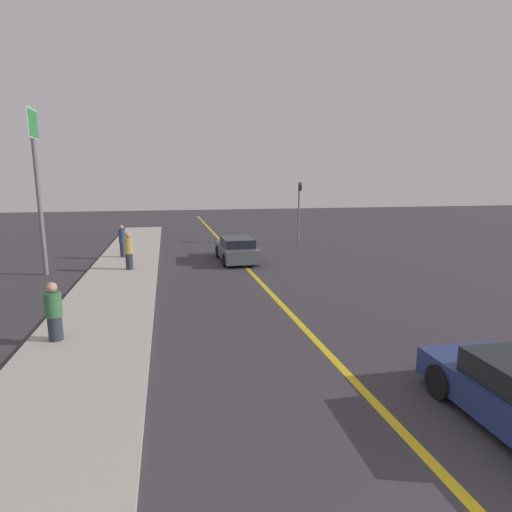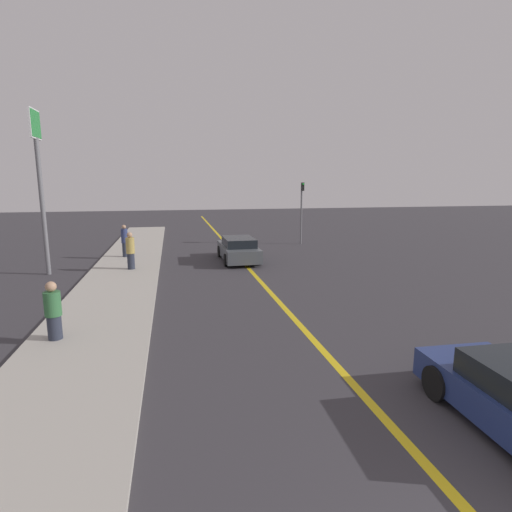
% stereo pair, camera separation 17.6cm
% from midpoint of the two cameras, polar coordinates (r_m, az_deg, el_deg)
% --- Properties ---
extents(road_center_line, '(0.20, 60.00, 0.01)m').
position_cam_midpoint_polar(road_center_line, '(20.99, -1.54, -0.98)').
color(road_center_line, gold).
rests_on(road_center_line, ground_plane).
extents(sidewalk_left, '(3.16, 35.53, 0.12)m').
position_cam_midpoint_polar(sidewalk_left, '(20.54, -17.77, -1.58)').
color(sidewalk_left, '#ADA89E').
rests_on(sidewalk_left, ground_plane).
extents(car_ahead_center, '(1.90, 4.26, 1.28)m').
position_cam_midpoint_polar(car_ahead_center, '(21.43, -2.29, 0.95)').
color(car_ahead_center, '#4C5156').
rests_on(car_ahead_center, ground_plane).
extents(pedestrian_near_curb, '(0.42, 0.42, 1.55)m').
position_cam_midpoint_polar(pedestrian_near_curb, '(11.66, -26.61, -7.06)').
color(pedestrian_near_curb, '#282D3D').
rests_on(pedestrian_near_curb, sidewalk_left).
extents(pedestrian_mid_group, '(0.40, 0.40, 1.76)m').
position_cam_midpoint_polar(pedestrian_mid_group, '(19.68, -17.25, 0.72)').
color(pedestrian_mid_group, '#282D3D').
rests_on(pedestrian_mid_group, sidewalk_left).
extents(pedestrian_far_standing, '(0.35, 0.35, 1.77)m').
position_cam_midpoint_polar(pedestrian_far_standing, '(23.07, -18.05, 2.08)').
color(pedestrian_far_standing, '#282D3D').
rests_on(pedestrian_far_standing, sidewalk_left).
extents(traffic_light, '(0.18, 0.40, 4.16)m').
position_cam_midpoint_polar(traffic_light, '(27.32, 6.72, 7.00)').
color(traffic_light, slate).
rests_on(traffic_light, ground_plane).
extents(roadside_sign, '(0.20, 1.33, 7.28)m').
position_cam_midpoint_polar(roadside_sign, '(20.29, -28.45, 11.74)').
color(roadside_sign, slate).
rests_on(roadside_sign, ground_plane).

